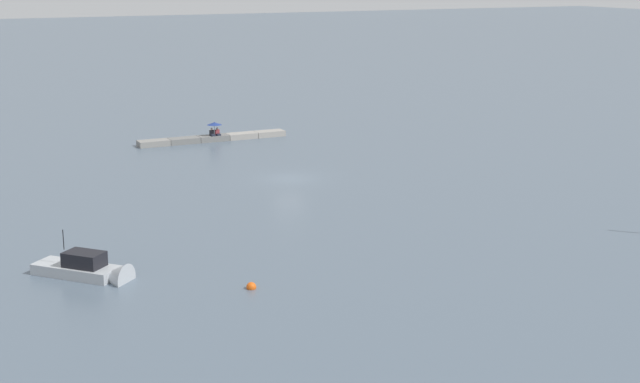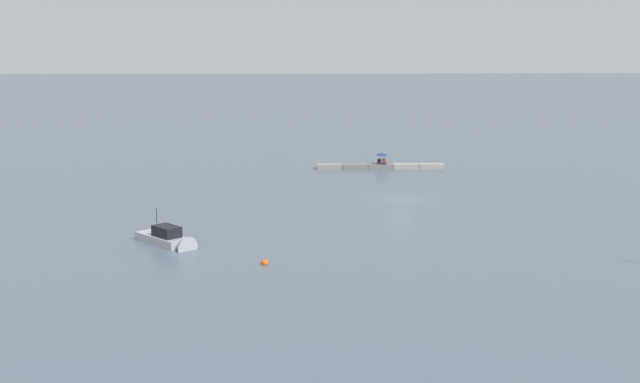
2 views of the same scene
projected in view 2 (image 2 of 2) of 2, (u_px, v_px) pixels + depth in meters
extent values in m
plane|color=slate|center=(401.00, 199.00, 76.45)|extent=(500.00, 500.00, 0.00)
cube|color=gray|center=(431.00, 166.00, 93.84)|extent=(2.82, 1.47, 0.53)
cube|color=gray|center=(406.00, 166.00, 93.74)|extent=(2.82, 1.47, 0.53)
cube|color=slate|center=(380.00, 166.00, 93.64)|extent=(2.82, 1.47, 0.53)
cube|color=slate|center=(355.00, 166.00, 93.54)|extent=(2.82, 1.47, 0.53)
cube|color=gray|center=(329.00, 167.00, 93.44)|extent=(2.82, 1.47, 0.53)
cube|color=#1E2333|center=(385.00, 164.00, 93.27)|extent=(0.39, 0.44, 0.16)
cube|color=maroon|center=(384.00, 162.00, 93.51)|extent=(0.41, 0.25, 0.52)
sphere|color=tan|center=(384.00, 158.00, 93.45)|extent=(0.22, 0.22, 0.22)
cube|color=#1E2333|center=(380.00, 164.00, 93.22)|extent=(0.39, 0.44, 0.16)
cube|color=#232328|center=(379.00, 162.00, 93.46)|extent=(0.41, 0.25, 0.52)
sphere|color=tan|center=(379.00, 159.00, 93.39)|extent=(0.22, 0.22, 0.22)
cylinder|color=black|center=(382.00, 159.00, 93.42)|extent=(0.02, 0.02, 1.05)
cone|color=navy|center=(382.00, 154.00, 93.31)|extent=(1.38, 1.38, 0.24)
sphere|color=black|center=(382.00, 153.00, 93.28)|extent=(0.05, 0.05, 0.05)
cube|color=#ADB2B7|center=(163.00, 240.00, 60.20)|extent=(4.37, 4.58, 0.77)
cone|color=#ADB2B7|center=(181.00, 246.00, 58.56)|extent=(2.30, 2.30, 1.63)
cube|color=black|center=(167.00, 231.00, 59.66)|extent=(2.33, 2.38, 0.77)
cube|color=#283847|center=(171.00, 232.00, 59.26)|extent=(0.97, 0.89, 0.54)
cylinder|color=black|center=(156.00, 216.00, 60.37)|extent=(0.05, 0.05, 1.08)
sphere|color=#EA5914|center=(265.00, 263.00, 54.66)|extent=(0.51, 0.51, 0.51)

